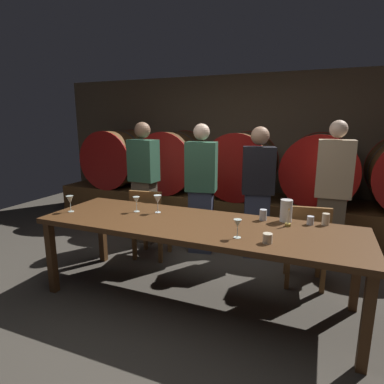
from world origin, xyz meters
TOP-DOWN VIEW (x-y plane):
  - ground_plane at (0.00, 0.00)m, footprint 9.09×9.09m
  - back_wall at (0.00, 2.85)m, footprint 6.99×0.24m
  - barrel_shelf at (0.00, 2.30)m, footprint 6.30×0.90m
  - wine_barrel_far_left at (-2.21, 2.30)m, footprint 0.99×0.91m
  - wine_barrel_left at (-1.12, 2.30)m, footprint 0.99×0.91m
  - wine_barrel_center at (0.03, 2.30)m, footprint 0.99×0.91m
  - wine_barrel_right at (1.12, 2.30)m, footprint 0.99×0.91m
  - dining_table at (0.14, 0.11)m, footprint 2.92×0.91m
  - chair_left at (-0.74, 0.79)m, footprint 0.45×0.45m
  - chair_right at (1.08, 0.78)m, footprint 0.45×0.45m
  - guest_far_left at (-1.09, 1.27)m, footprint 0.40×0.27m
  - guest_center_left at (-0.23, 1.23)m, footprint 0.42×0.30m
  - guest_center_right at (0.46, 1.35)m, footprint 0.43×0.33m
  - guest_far_right at (1.30, 1.41)m, footprint 0.39×0.25m
  - candle_center at (0.93, 0.33)m, footprint 0.05×0.05m
  - pitcher at (0.89, 0.47)m, footprint 0.11×0.11m
  - wine_glass_far_left at (-1.17, -0.04)m, footprint 0.07×0.07m
  - wine_glass_center_left at (-0.55, 0.22)m, footprint 0.07×0.07m
  - wine_glass_center_right at (-0.34, 0.27)m, footprint 0.08×0.08m
  - wine_glass_far_right at (0.59, -0.12)m, footprint 0.07×0.07m
  - cup_far_left at (0.69, 0.42)m, footprint 0.07×0.07m
  - cup_center_left at (0.83, -0.14)m, footprint 0.07×0.07m
  - cup_center_right at (1.11, 0.46)m, footprint 0.06×0.06m
  - cup_far_right at (1.23, 0.50)m, footprint 0.06×0.06m

SIDE VIEW (x-z plane):
  - ground_plane at x=0.00m, z-range 0.00..0.00m
  - barrel_shelf at x=0.00m, z-range 0.00..0.54m
  - chair_left at x=-0.74m, z-range 0.05..0.93m
  - chair_right at x=1.08m, z-range 0.05..0.93m
  - dining_table at x=0.14m, z-range 0.33..1.10m
  - cup_center_left at x=0.83m, z-range 0.78..0.85m
  - cup_center_right at x=1.11m, z-range 0.78..0.85m
  - candle_center at x=0.93m, z-range 0.74..0.91m
  - cup_far_left at x=0.69m, z-range 0.78..0.88m
  - cup_far_right at x=1.23m, z-range 0.78..0.88m
  - guest_center_right at x=0.46m, z-range 0.02..1.64m
  - guest_center_left at x=-0.23m, z-range 0.02..1.67m
  - guest_far_left at x=-1.09m, z-range 0.02..1.69m
  - guest_far_right at x=1.30m, z-range 0.02..1.71m
  - pitcher at x=0.89m, z-range 0.78..0.98m
  - wine_glass_far_right at x=0.59m, z-range 0.81..0.97m
  - wine_glass_center_left at x=-0.55m, z-range 0.82..0.97m
  - wine_glass_far_left at x=-1.17m, z-range 0.82..0.98m
  - wine_glass_center_right at x=-0.34m, z-range 0.82..1.00m
  - wine_barrel_far_left at x=-2.21m, z-range 0.53..1.52m
  - wine_barrel_left at x=-1.12m, z-range 0.53..1.52m
  - wine_barrel_center at x=0.03m, z-range 0.53..1.52m
  - wine_barrel_right at x=1.12m, z-range 0.53..1.52m
  - back_wall at x=0.00m, z-range 0.00..2.41m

